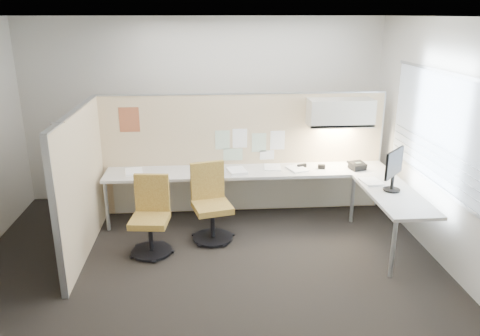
{
  "coord_description": "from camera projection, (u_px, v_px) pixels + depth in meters",
  "views": [
    {
      "loc": [
        -0.01,
        -4.94,
        2.83
      ],
      "look_at": [
        0.44,
        0.8,
        0.92
      ],
      "focal_mm": 35.0,
      "sensor_mm": 36.0,
      "label": 1
    }
  ],
  "objects": [
    {
      "name": "poster",
      "position": [
        129.0,
        120.0,
        6.52
      ],
      "size": [
        0.28,
        0.0,
        0.35
      ],
      "primitive_type": "cube",
      "color": "#EB591D",
      "rests_on": "partition_back"
    },
    {
      "name": "floor",
      "position": [
        208.0,
        264.0,
        5.57
      ],
      "size": [
        5.5,
        4.5,
        0.01
      ],
      "primitive_type": "cube",
      "color": "black",
      "rests_on": "ground"
    },
    {
      "name": "phone",
      "position": [
        357.0,
        166.0,
        6.61
      ],
      "size": [
        0.25,
        0.24,
        0.12
      ],
      "rotation": [
        0.0,
        0.0,
        0.28
      ],
      "color": "black",
      "rests_on": "desk"
    },
    {
      "name": "desk",
      "position": [
        273.0,
        182.0,
        6.51
      ],
      "size": [
        4.0,
        2.07,
        0.73
      ],
      "color": "beige",
      "rests_on": "floor"
    },
    {
      "name": "pinned_papers",
      "position": [
        249.0,
        144.0,
        6.77
      ],
      "size": [
        1.01,
        0.0,
        0.47
      ],
      "color": "#8CBF8C",
      "rests_on": "partition_back"
    },
    {
      "name": "paper_stack_0",
      "position": [
        134.0,
        172.0,
        6.49
      ],
      "size": [
        0.28,
        0.34,
        0.02
      ],
      "primitive_type": "cube",
      "rotation": [
        0.0,
        0.0,
        0.17
      ],
      "color": "white",
      "rests_on": "desk"
    },
    {
      "name": "stapler",
      "position": [
        302.0,
        166.0,
        6.69
      ],
      "size": [
        0.14,
        0.09,
        0.05
      ],
      "primitive_type": "cube",
      "rotation": [
        0.0,
        0.0,
        0.4
      ],
      "color": "black",
      "rests_on": "desk"
    },
    {
      "name": "partition_back",
      "position": [
        243.0,
        154.0,
        6.85
      ],
      "size": [
        4.1,
        0.06,
        1.75
      ],
      "primitive_type": "cube",
      "color": "beige",
      "rests_on": "floor"
    },
    {
      "name": "wall_back",
      "position": [
        204.0,
        110.0,
        7.26
      ],
      "size": [
        5.5,
        0.02,
        2.8
      ],
      "primitive_type": "cube",
      "color": "beige",
      "rests_on": "ground"
    },
    {
      "name": "paper_stack_4",
      "position": [
        371.0,
        182.0,
        6.1
      ],
      "size": [
        0.26,
        0.32,
        0.02
      ],
      "primitive_type": "cube",
      "rotation": [
        0.0,
        0.0,
        0.11
      ],
      "color": "white",
      "rests_on": "desk"
    },
    {
      "name": "tape_dispenser",
      "position": [
        321.0,
        167.0,
        6.64
      ],
      "size": [
        0.11,
        0.07,
        0.06
      ],
      "primitive_type": "cube",
      "rotation": [
        0.0,
        0.0,
        -0.15
      ],
      "color": "black",
      "rests_on": "desk"
    },
    {
      "name": "paper_stack_1",
      "position": [
        237.0,
        171.0,
        6.47
      ],
      "size": [
        0.29,
        0.34,
        0.05
      ],
      "primitive_type": "cube",
      "rotation": [
        0.0,
        0.0,
        0.2
      ],
      "color": "white",
      "rests_on": "desk"
    },
    {
      "name": "paper_stack_2",
      "position": [
        273.0,
        167.0,
        6.68
      ],
      "size": [
        0.26,
        0.32,
        0.02
      ],
      "primitive_type": "cube",
      "rotation": [
        0.0,
        0.0,
        -0.1
      ],
      "color": "white",
      "rests_on": "desk"
    },
    {
      "name": "paper_stack_3",
      "position": [
        297.0,
        169.0,
        6.61
      ],
      "size": [
        0.31,
        0.36,
        0.02
      ],
      "primitive_type": "cube",
      "rotation": [
        0.0,
        0.0,
        0.31
      ],
      "color": "white",
      "rests_on": "desk"
    },
    {
      "name": "partition_left",
      "position": [
        82.0,
        183.0,
        5.65
      ],
      "size": [
        0.06,
        2.2,
        1.75
      ],
      "primitive_type": "cube",
      "color": "beige",
      "rests_on": "floor"
    },
    {
      "name": "overhead_bin",
      "position": [
        340.0,
        113.0,
        6.55
      ],
      "size": [
        0.9,
        0.36,
        0.38
      ],
      "primitive_type": "cube",
      "color": "beige",
      "rests_on": "partition_back"
    },
    {
      "name": "chair_right",
      "position": [
        211.0,
        205.0,
        6.07
      ],
      "size": [
        0.56,
        0.58,
        0.99
      ],
      "rotation": [
        0.0,
        0.0,
        0.24
      ],
      "color": "black",
      "rests_on": "floor"
    },
    {
      "name": "wall_front",
      "position": [
        208.0,
        248.0,
        3.0
      ],
      "size": [
        5.5,
        0.02,
        2.8
      ],
      "primitive_type": "cube",
      "color": "beige",
      "rests_on": "ground"
    },
    {
      "name": "coat_hook",
      "position": [
        53.0,
        157.0,
        4.87
      ],
      "size": [
        0.18,
        0.47,
        1.41
      ],
      "color": "silver",
      "rests_on": "partition_left"
    },
    {
      "name": "wall_right",
      "position": [
        447.0,
        145.0,
        5.33
      ],
      "size": [
        0.02,
        4.5,
        2.8
      ],
      "primitive_type": "cube",
      "color": "beige",
      "rests_on": "ground"
    },
    {
      "name": "monitor",
      "position": [
        394.0,
        168.0,
        5.73
      ],
      "size": [
        0.36,
        0.39,
        0.53
      ],
      "rotation": [
        0.0,
        0.0,
        0.83
      ],
      "color": "black",
      "rests_on": "desk"
    },
    {
      "name": "window_pane",
      "position": [
        447.0,
        133.0,
        5.28
      ],
      "size": [
        0.01,
        2.8,
        1.3
      ],
      "primitive_type": "cube",
      "color": "#939DAA",
      "rests_on": "wall_right"
    },
    {
      "name": "ceiling",
      "position": [
        202.0,
        16.0,
        4.68
      ],
      "size": [
        5.5,
        4.5,
        0.01
      ],
      "primitive_type": "cube",
      "color": "white",
      "rests_on": "wall_back"
    },
    {
      "name": "task_light_strip",
      "position": [
        339.0,
        127.0,
        6.61
      ],
      "size": [
        0.6,
        0.06,
        0.02
      ],
      "primitive_type": "cube",
      "color": "#FFEABF",
      "rests_on": "overhead_bin"
    },
    {
      "name": "chair_left",
      "position": [
        151.0,
        218.0,
        5.73
      ],
      "size": [
        0.5,
        0.51,
        0.95
      ],
      "rotation": [
        0.0,
        0.0,
        -0.11
      ],
      "color": "black",
      "rests_on": "floor"
    }
  ]
}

